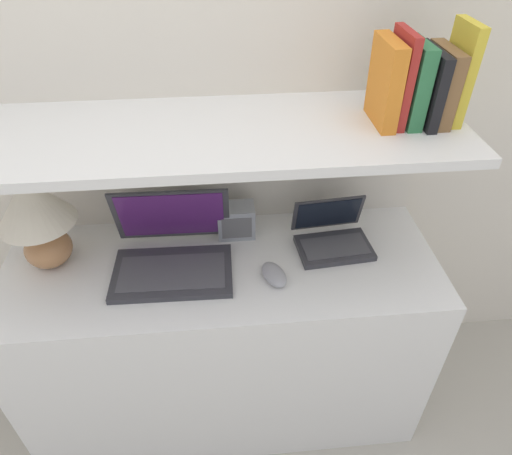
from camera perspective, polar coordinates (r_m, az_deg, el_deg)
wall_back at (r=1.49m, az=-5.64°, el=16.33°), size 6.00×0.05×2.40m
desk at (r=1.74m, az=-3.74°, el=-13.93°), size 1.39×0.50×0.76m
back_riser at (r=1.77m, az=-4.40°, el=-2.88°), size 1.39×0.04×1.17m
shelf at (r=1.26m, az=-5.39°, el=11.58°), size 1.39×0.45×0.03m
table_lamp at (r=1.48m, az=-25.87°, el=1.68°), size 0.22×0.22×0.32m
laptop_large at (r=1.44m, az=-10.42°, el=-3.13°), size 0.37×0.29×0.23m
laptop_small at (r=1.52m, az=9.50°, el=-1.18°), size 0.25×0.21×0.15m
computer_mouse at (r=1.39m, az=2.27°, el=-5.89°), size 0.10×0.13×0.04m
router_box at (r=1.53m, az=-2.51°, el=0.89°), size 0.12×0.09×0.11m
book_yellow at (r=1.36m, az=23.99°, el=17.20°), size 0.03×0.13×0.26m
book_brown at (r=1.36m, az=22.06°, el=16.15°), size 0.04×0.16×0.20m
book_black at (r=1.34m, az=20.64°, el=16.22°), size 0.03×0.18×0.19m
book_green at (r=1.32m, az=19.00°, el=16.69°), size 0.04×0.15×0.21m
book_red at (r=1.30m, az=17.54°, el=17.34°), size 0.02×0.14×0.24m
book_orange at (r=1.29m, az=15.84°, el=17.01°), size 0.04×0.17×0.22m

